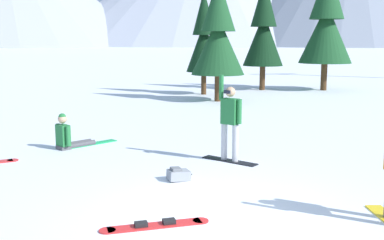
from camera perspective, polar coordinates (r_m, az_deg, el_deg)
name	(u,v)px	position (r m, az deg, el deg)	size (l,w,h in m)	color
ground_plane	(224,221)	(8.01, 3.80, -11.83)	(800.00, 800.00, 0.00)	white
snowboarder_midground	(230,121)	(11.52, 4.52, -0.09)	(1.13, 1.31, 2.08)	black
snowboarder_background	(69,136)	(13.42, -14.38, -1.85)	(1.70, 1.23, 0.98)	#4C4C51
loose_snowboard_near_left	(155,225)	(7.79, -4.39, -12.30)	(1.77, 0.34, 0.09)	red
backpack_grey	(178,174)	(10.13, -1.62, -6.48)	(0.54, 0.38, 0.28)	gray
pine_tree_short	(204,38)	(25.76, 1.42, 9.74)	(1.86, 1.86, 5.53)	#472D19
pine_tree_leaning	(264,29)	(28.36, 8.48, 10.57)	(2.31, 2.31, 6.40)	#472D19
pine_tree_twin	(326,22)	(28.93, 15.64, 11.11)	(3.01, 3.01, 7.13)	#472D19
pine_tree_broad	(218,34)	(22.86, 3.11, 10.11)	(2.52, 2.52, 5.78)	#472D19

